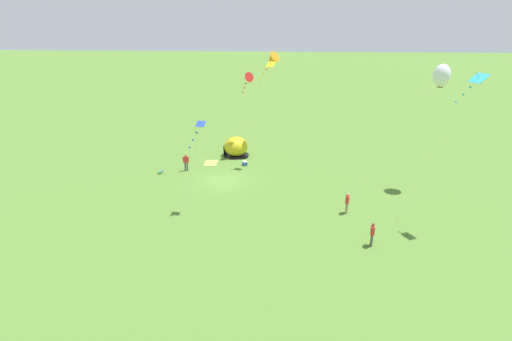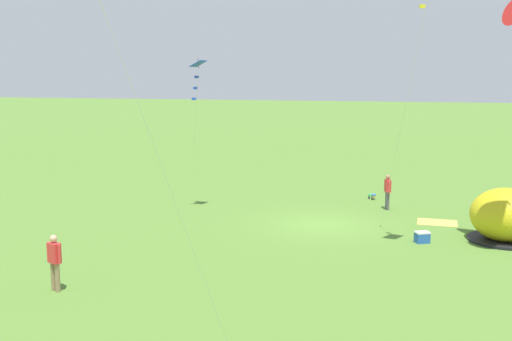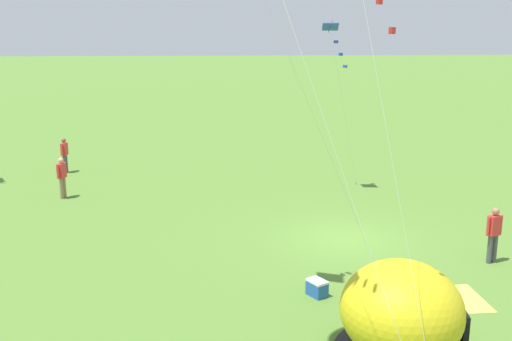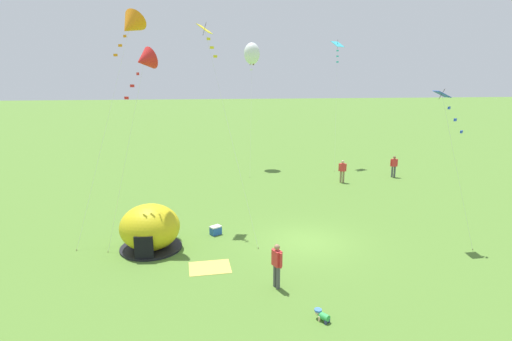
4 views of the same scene
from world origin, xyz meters
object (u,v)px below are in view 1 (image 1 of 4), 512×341
(person_strolling, at_px, (372,233))
(kite_blue, at_px, (198,130))
(cooler_box, at_px, (245,163))
(person_watching_sky, at_px, (347,202))
(popup_tent, at_px, (236,147))
(kite_yellow, at_px, (268,69))
(kite_orange, at_px, (272,60))
(toddler_crawling, at_px, (161,172))
(kite_white, at_px, (442,76))
(person_with_toddler, at_px, (186,161))
(kite_cyan, at_px, (475,83))
(kite_red, at_px, (247,78))

(person_strolling, relative_size, kite_blue, 0.24)
(cooler_box, bearing_deg, person_watching_sky, 41.58)
(popup_tent, distance_m, kite_blue, 14.58)
(person_strolling, distance_m, kite_yellow, 18.88)
(kite_yellow, distance_m, kite_orange, 3.80)
(person_watching_sky, bearing_deg, kite_orange, -155.09)
(popup_tent, relative_size, person_watching_sky, 1.63)
(person_strolling, bearing_deg, toddler_crawling, -123.48)
(kite_yellow, xyz_separation_m, kite_blue, (10.47, -4.63, -3.19))
(cooler_box, relative_size, kite_white, 0.06)
(cooler_box, xyz_separation_m, person_with_toddler, (1.93, -5.64, 0.74))
(kite_white, bearing_deg, person_with_toddler, -96.23)
(person_watching_sky, distance_m, kite_cyan, 11.84)
(kite_blue, relative_size, kite_cyan, 0.65)
(person_watching_sky, distance_m, kite_white, 13.05)
(popup_tent, distance_m, person_with_toddler, 6.63)
(person_with_toddler, xyz_separation_m, person_watching_sky, (8.17, 14.60, 0.00))
(popup_tent, bearing_deg, kite_white, 67.50)
(cooler_box, height_order, kite_yellow, kite_yellow)
(person_watching_sky, distance_m, kite_yellow, 14.99)
(kite_blue, bearing_deg, kite_white, 107.67)
(person_watching_sky, relative_size, kite_blue, 0.24)
(kite_yellow, bearing_deg, kite_blue, -23.84)
(toddler_crawling, xyz_separation_m, kite_red, (-5.94, 8.00, 8.28))
(popup_tent, xyz_separation_m, kite_red, (0.05, 1.32, 7.46))
(person_with_toddler, height_order, kite_yellow, kite_yellow)
(person_with_toddler, distance_m, kite_orange, 13.60)
(person_strolling, height_order, kite_cyan, kite_cyan)
(popup_tent, distance_m, cooler_box, 3.40)
(kite_yellow, xyz_separation_m, kite_white, (4.44, 14.32, 0.13))
(kite_white, distance_m, kite_red, 18.18)
(kite_blue, height_order, kite_cyan, kite_cyan)
(kite_white, bearing_deg, toddler_crawling, -93.30)
(cooler_box, distance_m, person_with_toddler, 6.01)
(cooler_box, distance_m, kite_yellow, 9.76)
(person_watching_sky, relative_size, kite_red, 0.19)
(kite_red, bearing_deg, kite_orange, 108.94)
(kite_orange, bearing_deg, kite_blue, -18.72)
(kite_orange, bearing_deg, kite_yellow, -2.97)
(toddler_crawling, height_order, kite_orange, kite_orange)
(cooler_box, distance_m, kite_blue, 12.38)
(person_watching_sky, bearing_deg, person_with_toddler, -119.22)
(kite_cyan, relative_size, kite_orange, 1.00)
(person_watching_sky, bearing_deg, toddler_crawling, -112.94)
(kite_cyan, height_order, kite_orange, kite_cyan)
(cooler_box, height_order, person_watching_sky, person_watching_sky)
(kite_cyan, bearing_deg, kite_red, -133.09)
(kite_white, height_order, kite_cyan, kite_cyan)
(person_with_toddler, relative_size, kite_blue, 0.24)
(popup_tent, relative_size, kite_yellow, 0.27)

